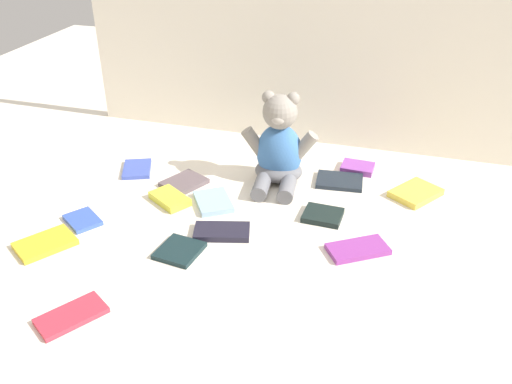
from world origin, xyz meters
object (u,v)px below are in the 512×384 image
at_px(book_case_8, 45,244).
at_px(book_case_1, 323,215).
at_px(book_case_6, 170,199).
at_px(book_case_7, 83,220).
at_px(book_case_4, 358,249).
at_px(book_case_13, 137,169).
at_px(book_case_12, 179,251).
at_px(book_case_5, 340,181).
at_px(teddy_bear, 279,150).
at_px(book_case_0, 416,193).
at_px(book_case_10, 184,183).
at_px(book_case_2, 222,232).
at_px(book_case_11, 358,168).
at_px(book_case_9, 213,202).
at_px(book_case_3, 71,316).

bearing_deg(book_case_8, book_case_1, 60.80).
relative_size(book_case_6, book_case_7, 1.20).
bearing_deg(book_case_8, book_case_6, 87.25).
distance_m(book_case_4, book_case_8, 0.74).
relative_size(book_case_6, book_case_13, 0.99).
distance_m(book_case_12, book_case_13, 0.44).
bearing_deg(book_case_5, teddy_bear, 96.50).
distance_m(book_case_0, book_case_10, 0.64).
relative_size(book_case_2, book_case_11, 1.45).
distance_m(book_case_10, book_case_12, 0.32).
relative_size(book_case_0, book_case_7, 1.40).
height_order(book_case_10, book_case_12, book_case_10).
bearing_deg(book_case_0, book_case_10, 45.18).
relative_size(book_case_1, book_case_5, 0.75).
bearing_deg(book_case_2, book_case_1, -72.35).
xyz_separation_m(book_case_2, book_case_9, (-0.07, 0.13, -0.00)).
height_order(book_case_8, book_case_11, book_case_11).
bearing_deg(book_case_1, book_case_11, 172.17).
bearing_deg(book_case_3, book_case_13, -41.71).
distance_m(book_case_1, book_case_6, 0.41).
relative_size(book_case_1, book_case_12, 0.98).
xyz_separation_m(book_case_3, book_case_4, (0.52, 0.38, 0.00)).
height_order(teddy_bear, book_case_3, teddy_bear).
distance_m(book_case_6, book_case_11, 0.56).
bearing_deg(book_case_6, book_case_8, 176.00).
relative_size(book_case_0, book_case_1, 1.34).
xyz_separation_m(book_case_6, book_case_13, (-0.17, 0.14, -0.00)).
xyz_separation_m(book_case_2, book_case_4, (0.33, 0.02, -0.00)).
height_order(book_case_1, book_case_5, book_case_1).
xyz_separation_m(book_case_7, book_case_11, (0.63, 0.48, 0.00)).
height_order(book_case_5, book_case_9, book_case_9).
xyz_separation_m(book_case_3, book_case_8, (-0.20, 0.20, 0.00)).
bearing_deg(book_case_5, book_case_9, 119.20).
height_order(book_case_6, book_case_12, book_case_6).
distance_m(book_case_3, book_case_8, 0.28).
height_order(book_case_3, book_case_7, same).
relative_size(book_case_0, book_case_4, 0.92).
xyz_separation_m(book_case_10, book_case_13, (-0.17, 0.04, -0.00)).
bearing_deg(book_case_8, book_case_3, -11.03).
distance_m(book_case_0, book_case_7, 0.89).
xyz_separation_m(book_case_4, book_case_10, (-0.51, 0.18, -0.00)).
distance_m(book_case_7, book_case_8, 0.12).
bearing_deg(book_case_5, book_case_3, 143.15).
bearing_deg(book_case_10, book_case_9, 173.56).
distance_m(book_case_3, book_case_9, 0.50).
bearing_deg(book_case_4, book_case_9, -137.71).
bearing_deg(teddy_bear, book_case_10, -164.63).
height_order(book_case_4, book_case_7, book_case_4).
height_order(book_case_0, book_case_10, book_case_0).
bearing_deg(book_case_6, book_case_12, -117.81).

